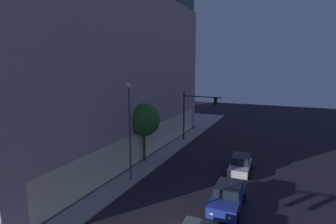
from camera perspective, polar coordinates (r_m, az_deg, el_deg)
The scene contains 6 objects.
modern_building at distance 36.20m, azimuth -23.07°, elevation 9.87°, with size 33.12×26.01×21.10m.
traffic_light_far_corner at distance 34.93m, azimuth 5.76°, elevation 0.67°, with size 0.67×5.13×6.31m.
street_lamp_sidewalk at distance 22.76m, azimuth -8.11°, elevation -1.80°, with size 0.44×0.44×8.35m.
sidewalk_tree at distance 27.56m, azimuth -5.12°, elevation -1.66°, with size 3.34×3.34×6.00m.
car_blue at distance 20.19m, azimuth 12.50°, elevation -17.04°, with size 4.66×2.20×1.66m.
car_silver at distance 26.37m, azimuth 15.02°, elevation -10.66°, with size 4.11×2.06×1.66m.
Camera 1 is at (-13.04, -5.36, 9.82)m, focal length 28.91 mm.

